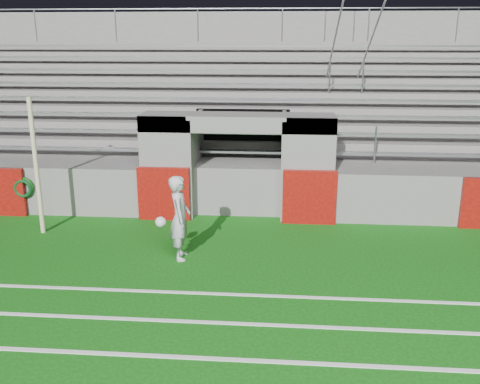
{
  "coord_description": "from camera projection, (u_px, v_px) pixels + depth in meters",
  "views": [
    {
      "loc": [
        1.15,
        -9.61,
        4.43
      ],
      "look_at": [
        0.2,
        1.8,
        1.1
      ],
      "focal_mm": 40.0,
      "sensor_mm": 36.0,
      "label": 1
    }
  ],
  "objects": [
    {
      "name": "hose_coil",
      "position": [
        23.0,
        188.0,
        13.55
      ],
      "size": [
        0.54,
        0.15,
        0.54
      ],
      "color": "#0D450E",
      "rests_on": "ground"
    },
    {
      "name": "goalkeeper_with_ball",
      "position": [
        180.0,
        218.0,
        10.9
      ],
      "size": [
        0.72,
        0.7,
        1.76
      ],
      "color": "#B1B5BC",
      "rests_on": "ground"
    },
    {
      "name": "field_post",
      "position": [
        36.0,
        167.0,
        12.16
      ],
      "size": [
        0.11,
        0.11,
        3.17
      ],
      "primitive_type": "cylinder",
      "color": "beige",
      "rests_on": "ground"
    },
    {
      "name": "ground",
      "position": [
        222.0,
        271.0,
        10.53
      ],
      "size": [
        90.0,
        90.0,
        0.0
      ],
      "primitive_type": "plane",
      "color": "#0E510D",
      "rests_on": "ground"
    },
    {
      "name": "stadium_structure",
      "position": [
        249.0,
        129.0,
        17.74
      ],
      "size": [
        26.0,
        8.48,
        5.42
      ],
      "color": "#64615E",
      "rests_on": "ground"
    }
  ]
}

